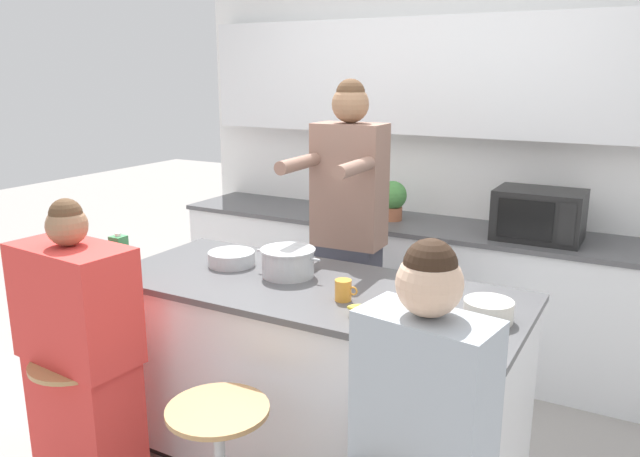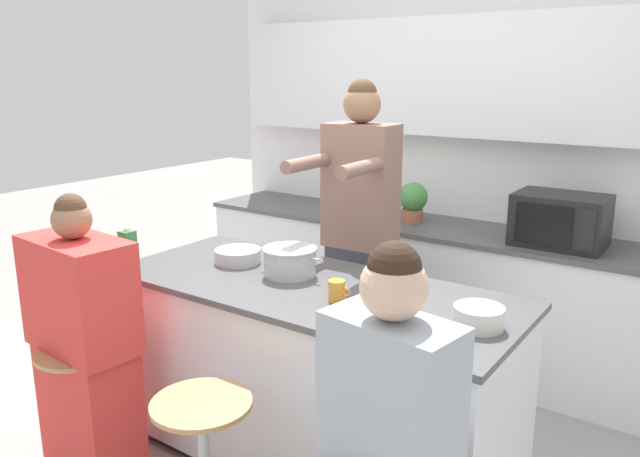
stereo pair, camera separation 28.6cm
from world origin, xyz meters
name	(u,v)px [view 2 (the right image)]	position (x,y,z in m)	size (l,w,h in m)	color
wall_back	(463,121)	(0.00, 1.71, 1.54)	(3.70, 0.22, 2.70)	white
back_counter	(437,292)	(0.00, 1.43, 0.45)	(3.43, 0.61, 0.90)	silver
kitchen_island	(310,374)	(0.00, 0.00, 0.46)	(1.95, 0.81, 0.91)	black
bar_stool_leftmost	(85,406)	(-0.78, -0.70, 0.36)	(0.39, 0.39, 0.64)	tan
person_cooking	(359,245)	(-0.15, 0.68, 0.92)	(0.41, 0.61, 1.82)	#383842
person_wrapped_blanket	(85,350)	(-0.78, -0.67, 0.63)	(0.57, 0.33, 1.35)	red
cooking_pot	(290,261)	(-0.16, 0.06, 0.97)	(0.35, 0.26, 0.13)	#B7BABC
fruit_bowl	(479,317)	(0.81, -0.03, 0.95)	(0.19, 0.19, 0.08)	silver
mixing_bowl_steel	(238,256)	(-0.51, 0.07, 0.94)	(0.23, 0.23, 0.07)	#B7BABC
coffee_cup_near	(337,291)	(0.22, -0.10, 0.95)	(0.10, 0.07, 0.09)	orange
banana_bunch	(355,312)	(0.38, -0.22, 0.93)	(0.17, 0.12, 0.06)	yellow
juice_carton	(128,250)	(-0.87, -0.32, 1.01)	(0.07, 0.07, 0.21)	#38844C
microwave	(560,220)	(0.74, 1.39, 1.04)	(0.50, 0.35, 0.30)	black
potted_plant	(413,200)	(-0.20, 1.43, 1.04)	(0.19, 0.19, 0.26)	#A86042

